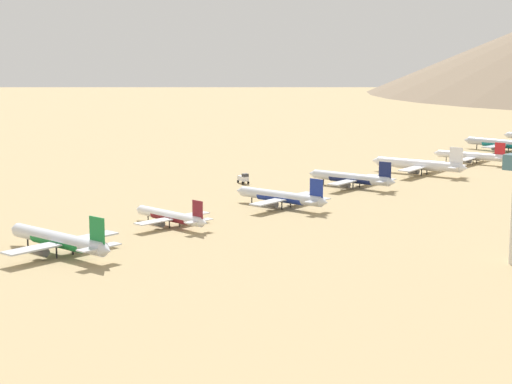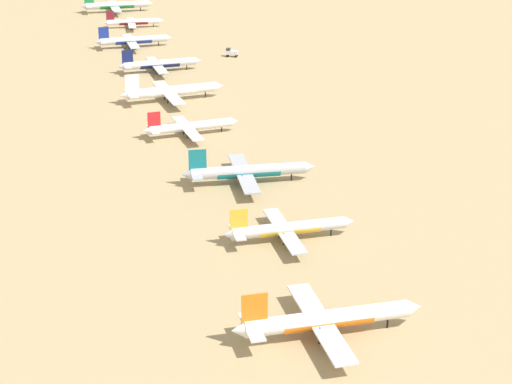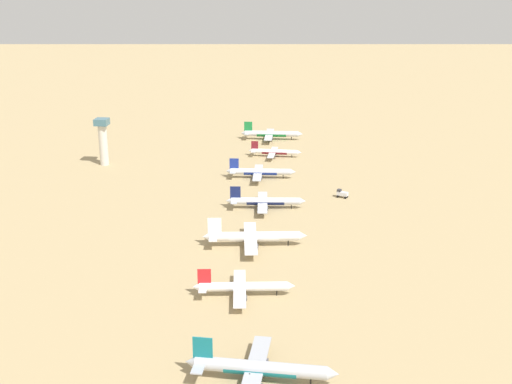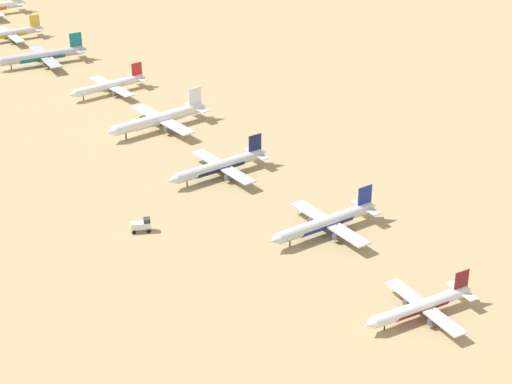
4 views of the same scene
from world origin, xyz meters
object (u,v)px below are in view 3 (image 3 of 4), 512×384
at_px(parked_jet_3, 242,287).
at_px(parked_jet_4, 253,237).
at_px(parked_jet_6, 260,172).
at_px(parked_jet_5, 265,201).
at_px(parked_jet_7, 274,152).
at_px(parked_jet_8, 271,134).
at_px(control_tower, 103,139).
at_px(parked_jet_2, 259,368).
at_px(service_truck, 342,193).

height_order(parked_jet_3, parked_jet_4, parked_jet_4).
bearing_deg(parked_jet_3, parked_jet_6, 93.13).
height_order(parked_jet_4, parked_jet_5, parked_jet_4).
bearing_deg(parked_jet_7, parked_jet_8, 97.27).
height_order(parked_jet_4, control_tower, control_tower).
bearing_deg(parked_jet_6, parked_jet_2, -84.41).
bearing_deg(service_truck, parked_jet_7, 118.37).
distance_m(parked_jet_6, parked_jet_7, 43.30).
height_order(parked_jet_3, parked_jet_7, parked_jet_3).
distance_m(parked_jet_7, service_truck, 79.63).
height_order(parked_jet_6, service_truck, parked_jet_6).
xyz_separation_m(parked_jet_3, parked_jet_4, (-0.88, 42.23, 0.62)).
distance_m(parked_jet_5, service_truck, 40.04).
bearing_deg(parked_jet_3, parked_jet_8, 92.24).
bearing_deg(parked_jet_7, parked_jet_5, -88.22).
bearing_deg(parked_jet_4, parked_jet_2, -82.88).
xyz_separation_m(service_truck, control_tower, (-130.48, 43.61, 12.63)).
bearing_deg(parked_jet_3, service_truck, 71.75).
distance_m(parked_jet_7, control_tower, 97.07).
xyz_separation_m(parked_jet_2, parked_jet_7, (-13.48, 222.41, -0.90)).
relative_size(parked_jet_6, parked_jet_7, 1.17).
height_order(parked_jet_7, service_truck, parked_jet_7).
height_order(service_truck, control_tower, control_tower).
distance_m(parked_jet_3, service_truck, 110.70).
height_order(parked_jet_6, parked_jet_7, parked_jet_6).
xyz_separation_m(parked_jet_5, parked_jet_6, (-6.83, 46.24, 0.02)).
relative_size(parked_jet_3, parked_jet_5, 0.94).
xyz_separation_m(parked_jet_7, control_tower, (-92.65, -26.46, 11.73)).
bearing_deg(control_tower, parked_jet_3, -57.21).
distance_m(parked_jet_2, control_tower, 223.10).
distance_m(parked_jet_4, parked_jet_5, 43.61).
distance_m(parked_jet_4, parked_jet_7, 132.98).
distance_m(parked_jet_3, control_tower, 177.29).
bearing_deg(parked_jet_2, control_tower, 118.44).
height_order(parked_jet_3, control_tower, control_tower).
xyz_separation_m(parked_jet_6, parked_jet_8, (-1.24, 84.62, 0.32)).
height_order(parked_jet_5, parked_jet_6, parked_jet_6).
height_order(parked_jet_2, parked_jet_6, parked_jet_2).
distance_m(parked_jet_2, parked_jet_8, 264.59).
relative_size(parked_jet_2, parked_jet_5, 1.12).
relative_size(parked_jet_2, parked_jet_8, 1.02).
height_order(parked_jet_5, parked_jet_7, parked_jet_5).
xyz_separation_m(parked_jet_7, parked_jet_8, (-5.29, 41.51, 0.84)).
relative_size(parked_jet_3, service_truck, 5.98).
relative_size(parked_jet_2, service_truck, 7.12).
bearing_deg(parked_jet_5, parked_jet_3, -89.73).
distance_m(parked_jet_3, parked_jet_8, 216.87).
height_order(parked_jet_2, parked_jet_4, parked_jet_4).
height_order(parked_jet_5, parked_jet_8, parked_jet_8).
bearing_deg(parked_jet_5, parked_jet_4, -90.62).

